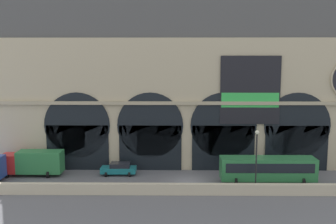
# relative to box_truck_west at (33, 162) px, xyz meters

# --- Properties ---
(ground_plane) EXTENTS (200.00, 200.00, 0.00)m
(ground_plane) POSITION_rel_box_truck_west_xyz_m (19.25, -2.34, -1.70)
(ground_plane) COLOR slate
(quay_parapet_wall) EXTENTS (90.00, 0.70, 1.20)m
(quay_parapet_wall) POSITION_rel_box_truck_west_xyz_m (19.25, -6.84, -1.10)
(quay_parapet_wall) COLOR beige
(quay_parapet_wall) RESTS_ON ground
(station_building) EXTENTS (49.38, 5.00, 22.03)m
(station_building) POSITION_rel_box_truck_west_xyz_m (19.30, 4.96, 8.94)
(station_building) COLOR #BCAD8C
(station_building) RESTS_ON ground
(box_truck_west) EXTENTS (7.50, 2.91, 3.12)m
(box_truck_west) POSITION_rel_box_truck_west_xyz_m (0.00, 0.00, 0.00)
(box_truck_west) COLOR red
(box_truck_west) RESTS_ON ground
(car_midwest) EXTENTS (4.40, 2.22, 1.55)m
(car_midwest) POSITION_rel_box_truck_west_xyz_m (10.67, 0.37, -0.90)
(car_midwest) COLOR #19727A
(car_midwest) RESTS_ON ground
(bus_mideast) EXTENTS (11.00, 3.25, 3.10)m
(bus_mideast) POSITION_rel_box_truck_west_xyz_m (28.51, -2.86, 0.08)
(bus_mideast) COLOR #2D7A42
(bus_mideast) RESTS_ON ground
(street_lamp_quayside) EXTENTS (0.44, 0.44, 6.90)m
(street_lamp_quayside) POSITION_rel_box_truck_west_xyz_m (26.47, -6.04, 2.71)
(street_lamp_quayside) COLOR black
(street_lamp_quayside) RESTS_ON ground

